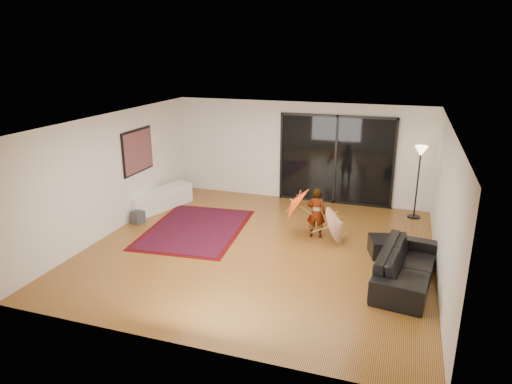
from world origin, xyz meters
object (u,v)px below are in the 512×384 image
at_px(media_console, 160,199).
at_px(sofa, 406,266).
at_px(child, 316,213).
at_px(ottoman, 386,247).

distance_m(media_console, sofa, 6.54).
bearing_deg(child, ottoman, 159.37).
bearing_deg(media_console, child, 11.11).
relative_size(media_console, child, 1.69).
xyz_separation_m(ottoman, child, (-1.55, 0.49, 0.39)).
relative_size(sofa, child, 1.98).
xyz_separation_m(sofa, ottoman, (-0.40, 1.06, -0.15)).
xyz_separation_m(media_console, sofa, (6.20, -2.08, 0.06)).
distance_m(media_console, ottoman, 5.89).
bearing_deg(media_console, sofa, -0.26).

